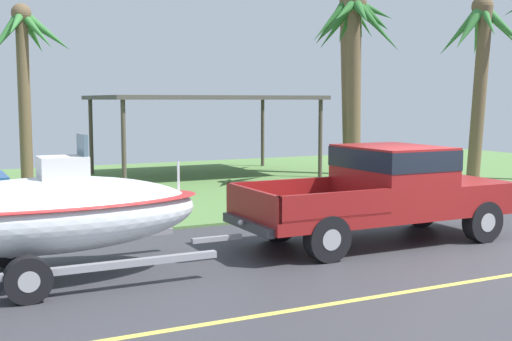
{
  "coord_description": "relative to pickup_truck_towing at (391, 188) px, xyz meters",
  "views": [
    {
      "loc": [
        -8.37,
        -9.07,
        2.73
      ],
      "look_at": [
        -3.19,
        1.38,
        1.48
      ],
      "focal_mm": 46.4,
      "sensor_mm": 36.0,
      "label": 1
    }
  ],
  "objects": [
    {
      "name": "palm_tree_near_right",
      "position": [
        -5.14,
        12.04,
        3.15
      ],
      "size": [
        3.02,
        2.28,
        5.74
      ],
      "color": "brown",
      "rests_on": "ground"
    },
    {
      "name": "pickup_truck_towing",
      "position": [
        0.0,
        0.0,
        0.0
      ],
      "size": [
        5.59,
        2.09,
        1.85
      ],
      "color": "maroon",
      "rests_on": "ground"
    },
    {
      "name": "boat_on_trailer",
      "position": [
        -6.41,
        -0.0,
        -0.01
      ],
      "size": [
        5.79,
        2.36,
        2.21
      ],
      "color": "gray",
      "rests_on": "ground"
    },
    {
      "name": "carport_awning",
      "position": [
        0.71,
        11.45,
        1.72
      ],
      "size": [
        7.4,
        4.9,
        2.87
      ],
      "color": "#4C4238",
      "rests_on": "ground"
    },
    {
      "name": "palm_tree_far_right",
      "position": [
        5.61,
        9.82,
        3.79
      ],
      "size": [
        2.85,
        3.22,
        6.62
      ],
      "color": "brown",
      "rests_on": "ground"
    },
    {
      "name": "palm_tree_near_left",
      "position": [
        3.88,
        6.79,
        3.45
      ],
      "size": [
        2.69,
        3.08,
        6.03
      ],
      "color": "brown",
      "rests_on": "ground"
    },
    {
      "name": "palm_tree_far_left",
      "position": [
        7.57,
        5.37,
        3.22
      ],
      "size": [
        2.92,
        2.85,
        5.93
      ],
      "color": "brown",
      "rests_on": "ground"
    },
    {
      "name": "ground",
      "position": [
        0.42,
        7.27,
        -1.04
      ],
      "size": [
        36.0,
        22.0,
        0.11
      ],
      "color": "#38383D"
    }
  ]
}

